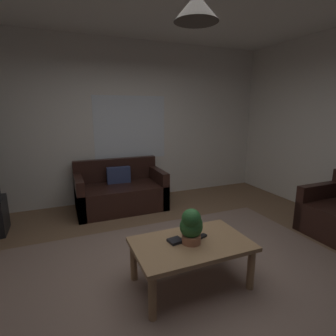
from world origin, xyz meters
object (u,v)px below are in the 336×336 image
at_px(couch_under_window, 120,193).
at_px(coffee_table, 191,249).
at_px(book_on_table_0, 175,241).
at_px(remote_on_table_0, 200,237).
at_px(potted_plant_on_table, 192,225).
at_px(pendant_lamp, 196,7).

bearing_deg(couch_under_window, coffee_table, -85.52).
xyz_separation_m(coffee_table, book_on_table_0, (-0.14, 0.06, 0.08)).
bearing_deg(remote_on_table_0, book_on_table_0, -114.19).
relative_size(remote_on_table_0, potted_plant_on_table, 0.47).
distance_m(book_on_table_0, pendant_lamp, 2.01).
xyz_separation_m(couch_under_window, potted_plant_on_table, (0.18, -2.27, 0.35)).
height_order(coffee_table, book_on_table_0, book_on_table_0).
bearing_deg(coffee_table, book_on_table_0, 155.85).
height_order(couch_under_window, coffee_table, couch_under_window).
relative_size(remote_on_table_0, pendant_lamp, 0.31).
xyz_separation_m(coffee_table, remote_on_table_0, (0.12, 0.04, 0.08)).
bearing_deg(couch_under_window, potted_plant_on_table, -85.51).
xyz_separation_m(couch_under_window, coffee_table, (0.18, -2.27, 0.10)).
bearing_deg(couch_under_window, remote_on_table_0, -82.50).
relative_size(couch_under_window, pendant_lamp, 2.85).
xyz_separation_m(book_on_table_0, potted_plant_on_table, (0.14, -0.06, 0.16)).
height_order(couch_under_window, book_on_table_0, couch_under_window).
bearing_deg(remote_on_table_0, pendant_lamp, -90.67).
bearing_deg(remote_on_table_0, coffee_table, -90.67).
relative_size(coffee_table, remote_on_table_0, 6.92).
bearing_deg(pendant_lamp, remote_on_table_0, 18.27).
distance_m(couch_under_window, pendant_lamp, 3.16).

